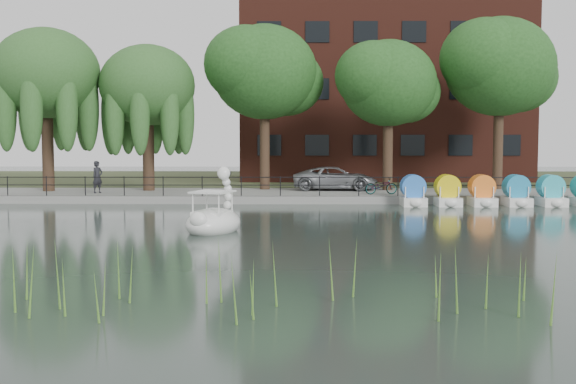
{
  "coord_description": "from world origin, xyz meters",
  "views": [
    {
      "loc": [
        0.82,
        -23.44,
        3.38
      ],
      "look_at": [
        0.5,
        4.0,
        1.3
      ],
      "focal_mm": 45.0,
      "sensor_mm": 36.0,
      "label": 1
    }
  ],
  "objects_px": {
    "minivan": "(335,177)",
    "pedestrian": "(97,175)",
    "bicycle": "(381,185)",
    "swan_boat": "(214,218)"
  },
  "relations": [
    {
      "from": "bicycle",
      "to": "minivan",
      "type": "bearing_deg",
      "value": 29.48
    },
    {
      "from": "minivan",
      "to": "bicycle",
      "type": "height_order",
      "value": "minivan"
    },
    {
      "from": "minivan",
      "to": "pedestrian",
      "type": "bearing_deg",
      "value": 103.92
    },
    {
      "from": "bicycle",
      "to": "pedestrian",
      "type": "relative_size",
      "value": 0.87
    },
    {
      "from": "pedestrian",
      "to": "bicycle",
      "type": "bearing_deg",
      "value": -55.31
    },
    {
      "from": "minivan",
      "to": "swan_boat",
      "type": "height_order",
      "value": "swan_boat"
    },
    {
      "from": "minivan",
      "to": "swan_boat",
      "type": "relative_size",
      "value": 1.75
    },
    {
      "from": "bicycle",
      "to": "swan_boat",
      "type": "distance_m",
      "value": 14.2
    },
    {
      "from": "minivan",
      "to": "swan_boat",
      "type": "xyz_separation_m",
      "value": [
        -5.17,
        -15.08,
        -0.66
      ]
    },
    {
      "from": "swan_boat",
      "to": "minivan",
      "type": "bearing_deg",
      "value": 90.27
    }
  ]
}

